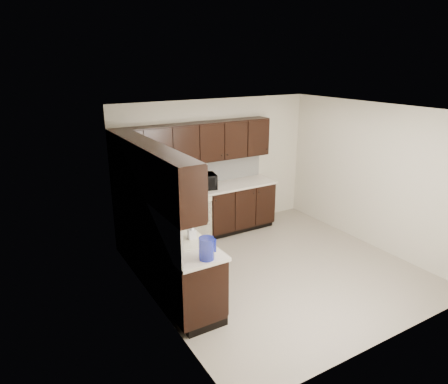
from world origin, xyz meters
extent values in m
plane|color=gray|center=(0.00, 0.00, 0.00)|extent=(4.00, 4.00, 0.00)
plane|color=white|center=(0.00, 0.00, 2.50)|extent=(4.00, 4.00, 0.00)
cube|color=beige|center=(0.00, 2.00, 1.25)|extent=(4.00, 0.02, 2.50)
cube|color=beige|center=(-2.00, 0.00, 1.25)|extent=(0.02, 4.00, 2.50)
cube|color=beige|center=(2.00, 0.00, 1.25)|extent=(0.02, 4.00, 2.50)
cube|color=beige|center=(0.00, -2.00, 1.25)|extent=(4.00, 0.02, 2.50)
cube|color=black|center=(-0.50, 1.70, 0.45)|extent=(3.00, 0.60, 0.90)
cube|color=black|center=(-1.70, 0.30, 0.45)|extent=(0.60, 2.20, 0.90)
cube|color=black|center=(-0.50, 1.73, 0.05)|extent=(3.00, 0.54, 0.10)
cube|color=black|center=(-1.67, 0.30, 0.05)|extent=(0.54, 2.20, 0.10)
cube|color=beige|center=(-0.50, 1.70, 0.92)|extent=(3.03, 0.63, 0.04)
cube|color=beige|center=(-1.70, 0.30, 0.92)|extent=(0.63, 2.23, 0.04)
cube|color=silver|center=(-0.50, 1.99, 1.18)|extent=(3.00, 0.02, 0.48)
cube|color=silver|center=(-1.99, 0.60, 1.18)|extent=(0.02, 2.80, 0.48)
cube|color=black|center=(-0.50, 1.83, 1.77)|extent=(3.00, 0.33, 0.70)
cube|color=black|center=(-1.83, 0.43, 1.77)|extent=(0.33, 2.47, 0.70)
cube|color=beige|center=(-0.70, 1.41, 0.50)|extent=(0.58, 0.02, 0.78)
cube|color=beige|center=(-0.70, 1.40, 0.84)|extent=(0.58, 0.03, 0.08)
cylinder|color=black|center=(-0.70, 1.39, 0.84)|extent=(0.04, 0.02, 0.04)
cube|color=beige|center=(-1.68, 0.00, 0.95)|extent=(0.54, 0.82, 0.03)
cube|color=beige|center=(-1.68, -0.20, 0.86)|extent=(0.42, 0.34, 0.16)
cube|color=beige|center=(-1.68, 0.20, 0.86)|extent=(0.42, 0.34, 0.16)
cylinder|color=silver|center=(-1.90, 0.00, 1.07)|extent=(0.03, 0.03, 0.26)
cylinder|color=silver|center=(-1.85, 0.00, 1.19)|extent=(0.14, 0.02, 0.02)
cylinder|color=#B2B2B7|center=(-1.68, -0.20, 0.89)|extent=(0.20, 0.20, 0.10)
imported|color=black|center=(-0.44, 1.71, 1.08)|extent=(0.55, 0.43, 0.27)
imported|color=gray|center=(-1.55, -0.13, 1.05)|extent=(0.11, 0.11, 0.21)
imported|color=gray|center=(-1.79, 0.74, 1.06)|extent=(0.10, 0.10, 0.24)
cube|color=#BDBDBF|center=(-1.17, 1.76, 1.05)|extent=(0.42, 0.37, 0.22)
cube|color=white|center=(-1.63, 1.16, 1.03)|extent=(0.52, 0.42, 0.18)
cylinder|color=#101B98|center=(-1.64, -0.70, 1.08)|extent=(0.19, 0.19, 0.27)
cylinder|color=#0C898C|center=(-1.48, 1.35, 1.05)|extent=(0.13, 0.13, 0.21)
cylinder|color=white|center=(-1.59, 1.14, 1.09)|extent=(0.17, 0.17, 0.30)
camera|label=1|loc=(-3.59, -4.42, 3.16)|focal=32.00mm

